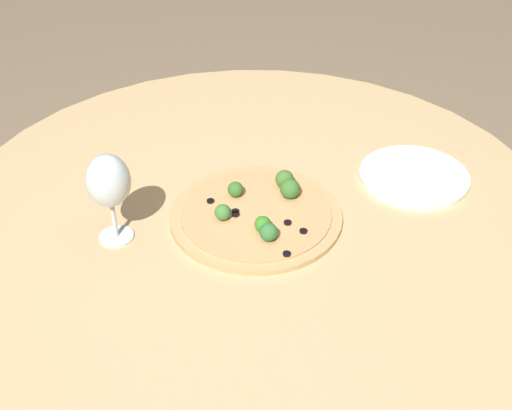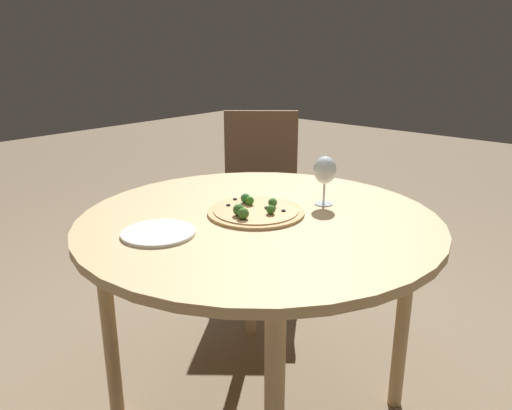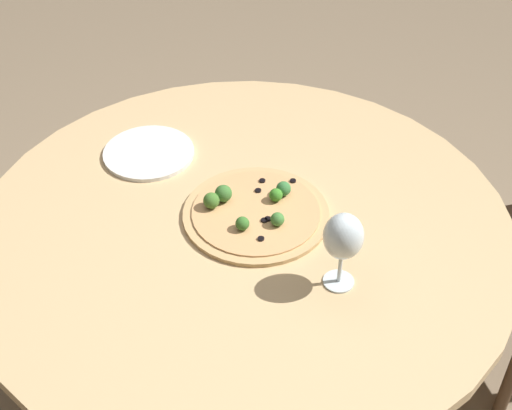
% 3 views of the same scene
% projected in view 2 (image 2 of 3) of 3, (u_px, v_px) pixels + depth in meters
% --- Properties ---
extents(ground_plane, '(12.00, 12.00, 0.00)m').
position_uv_depth(ground_plane, '(259.00, 410.00, 1.83)').
color(ground_plane, '#847056').
extents(dining_table, '(1.16, 1.16, 0.75)m').
position_uv_depth(dining_table, '(259.00, 238.00, 1.62)').
color(dining_table, tan).
rests_on(dining_table, ground_plane).
extents(chair, '(0.56, 0.56, 0.95)m').
position_uv_depth(chair, '(261.00, 202.00, 2.57)').
color(chair, brown).
rests_on(chair, ground_plane).
extents(pizza, '(0.32, 0.32, 0.05)m').
position_uv_depth(pizza, '(255.00, 211.00, 1.62)').
color(pizza, tan).
rests_on(pizza, dining_table).
extents(wine_glass, '(0.08, 0.08, 0.17)m').
position_uv_depth(wine_glass, '(325.00, 171.00, 1.69)').
color(wine_glass, silver).
rests_on(wine_glass, dining_table).
extents(plate_near, '(0.22, 0.22, 0.01)m').
position_uv_depth(plate_near, '(158.00, 233.00, 1.45)').
color(plate_near, silver).
rests_on(plate_near, dining_table).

